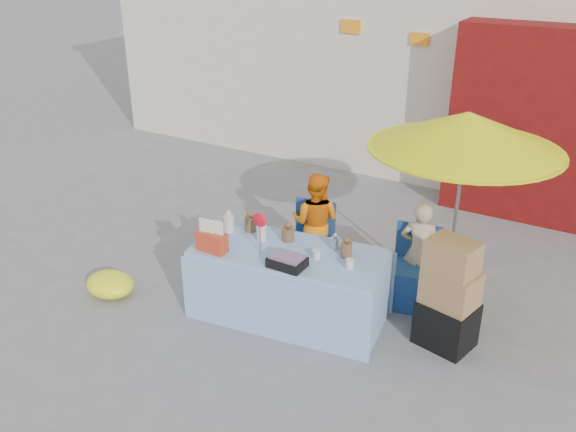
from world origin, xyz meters
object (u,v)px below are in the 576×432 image
Objects in this scene: market_table at (289,282)px; vendor_beige at (419,252)px; umbrella at (467,132)px; box_stack at (449,298)px; chair_left at (309,254)px; vendor_orange at (315,222)px; chair_right at (412,282)px.

market_table is 1.43m from vendor_beige.
umbrella is 1.61m from box_stack.
chair_left is 0.37m from vendor_orange.
chair_left is 1.00× the size of chair_right.
vendor_orange reaches higher than vendor_beige.
chair_left is 1.88m from box_stack.
umbrella is (0.30, 0.15, 1.33)m from vendor_beige.
chair_left is at bearing 97.15° from market_table.
market_table is 1.59m from box_stack.
vendor_beige is at bearing -153.43° from umbrella.
vendor_beige reaches higher than chair_left.
vendor_beige is at bearing 170.58° from vendor_orange.
vendor_orange is 1.07× the size of vendor_beige.
chair_left is 0.70× the size of vendor_orange.
box_stack is at bearing -25.72° from chair_left.
umbrella is at bearing 176.11° from vendor_orange.
vendor_orange reaches higher than chair_right.
chair_left is 0.75× the size of vendor_beige.
market_table is 2.45× the size of chair_right.
vendor_orange is (-1.25, 0.13, 0.35)m from chair_right.
chair_right is at bearing 32.19° from market_table.
vendor_beige is at bearing -3.29° from chair_left.
vendor_beige is (1.25, 0.00, -0.04)m from vendor_orange.
vendor_orange reaches higher than chair_left.
umbrella is at bearing 106.06° from box_stack.
chair_right is 0.41× the size of umbrella.
vendor_beige is at bearing 129.03° from box_stack.
market_table is at bearing -149.07° from chair_right.
market_table is 2.45× the size of chair_left.
umbrella is (1.55, 0.28, 1.64)m from chair_left.
umbrella reaches higher than box_stack.
vendor_beige reaches higher than box_stack.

